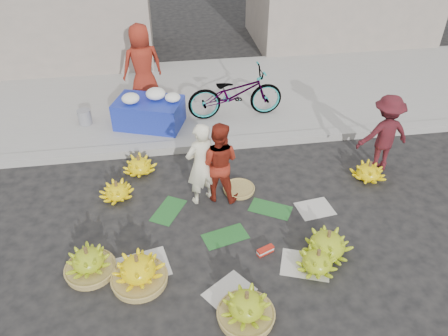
{
  "coord_description": "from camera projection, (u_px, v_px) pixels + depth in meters",
  "views": [
    {
      "loc": [
        -0.81,
        -4.75,
        4.57
      ],
      "look_at": [
        -0.01,
        0.55,
        0.7
      ],
      "focal_mm": 35.0,
      "sensor_mm": 36.0,
      "label": 1
    }
  ],
  "objects": [
    {
      "name": "vendor_red",
      "position": [
        219.0,
        162.0,
        6.77
      ],
      "size": [
        0.8,
        0.71,
        1.36
      ],
      "primitive_type": "imported",
      "rotation": [
        0.0,
        0.0,
        2.79
      ],
      "color": "maroon",
      "rests_on": "ground"
    },
    {
      "name": "banana_bunch_7",
      "position": [
        139.0,
        165.0,
        7.62
      ],
      "size": [
        0.72,
        0.72,
        0.35
      ],
      "rotation": [
        0.0,
        0.0,
        -0.37
      ],
      "color": "yellow",
      "rests_on": "ground"
    },
    {
      "name": "banana_bunch_3",
      "position": [
        317.0,
        261.0,
        5.83
      ],
      "size": [
        0.58,
        0.58,
        0.36
      ],
      "rotation": [
        0.0,
        0.0,
        -0.04
      ],
      "color": "#81A517",
      "rests_on": "ground"
    },
    {
      "name": "banana_bunch_1",
      "position": [
        138.0,
        270.0,
        5.62
      ],
      "size": [
        0.81,
        0.81,
        0.49
      ],
      "rotation": [
        0.0,
        0.0,
        -0.33
      ],
      "color": "olive",
      "rests_on": "ground"
    },
    {
      "name": "banana_leaves",
      "position": [
        221.0,
        218.0,
        6.73
      ],
      "size": [
        2.0,
        1.0,
        0.0
      ],
      "primitive_type": null,
      "color": "#1C5623",
      "rests_on": "ground"
    },
    {
      "name": "grey_bucket",
      "position": [
        85.0,
        117.0,
        8.77
      ],
      "size": [
        0.27,
        0.27,
        0.3
      ],
      "primitive_type": "cylinder",
      "color": "gray",
      "rests_on": "sidewalk"
    },
    {
      "name": "banana_bunch_5",
      "position": [
        369.0,
        171.0,
        7.46
      ],
      "size": [
        0.66,
        0.66,
        0.36
      ],
      "rotation": [
        0.0,
        0.0,
        0.19
      ],
      "color": "yellow",
      "rests_on": "ground"
    },
    {
      "name": "banana_bunch_0",
      "position": [
        89.0,
        262.0,
        5.76
      ],
      "size": [
        0.73,
        0.73,
        0.45
      ],
      "rotation": [
        0.0,
        0.0,
        -0.32
      ],
      "color": "olive",
      "rests_on": "ground"
    },
    {
      "name": "vendor_cream",
      "position": [
        201.0,
        164.0,
        6.69
      ],
      "size": [
        0.61,
        0.53,
        1.41
      ],
      "primitive_type": "imported",
      "rotation": [
        0.0,
        0.0,
        3.59
      ],
      "color": "#F3ECCC",
      "rests_on": "ground"
    },
    {
      "name": "basket_spare",
      "position": [
        239.0,
        189.0,
        7.27
      ],
      "size": [
        0.55,
        0.55,
        0.06
      ],
      "primitive_type": "cylinder",
      "rotation": [
        0.0,
        0.0,
        0.09
      ],
      "color": "olive",
      "rests_on": "ground"
    },
    {
      "name": "banana_bunch_2",
      "position": [
        246.0,
        307.0,
        5.18
      ],
      "size": [
        0.68,
        0.68,
        0.47
      ],
      "rotation": [
        0.0,
        0.0,
        -0.09
      ],
      "color": "olive",
      "rests_on": "ground"
    },
    {
      "name": "banana_bunch_6",
      "position": [
        117.0,
        191.0,
        7.05
      ],
      "size": [
        0.52,
        0.52,
        0.33
      ],
      "rotation": [
        0.0,
        0.0,
        -0.0
      ],
      "color": "yellow",
      "rests_on": "ground"
    },
    {
      "name": "ground",
      "position": [
        230.0,
        227.0,
        6.58
      ],
      "size": [
        80.0,
        80.0,
        0.0
      ],
      "primitive_type": "plane",
      "color": "black",
      "rests_on": "ground"
    },
    {
      "name": "banana_bunch_4",
      "position": [
        327.0,
        243.0,
        6.04
      ],
      "size": [
        0.88,
        0.88,
        0.42
      ],
      "rotation": [
        0.0,
        0.0,
        -0.35
      ],
      "color": "#81A517",
      "rests_on": "ground"
    },
    {
      "name": "curb",
      "position": [
        211.0,
        144.0,
        8.3
      ],
      "size": [
        40.0,
        0.25,
        0.15
      ],
      "primitive_type": "cube",
      "color": "gray",
      "rests_on": "ground"
    },
    {
      "name": "sidewalk",
      "position": [
        200.0,
        96.0,
        10.0
      ],
      "size": [
        40.0,
        4.0,
        0.12
      ],
      "primitive_type": "cube",
      "color": "gray",
      "rests_on": "ground"
    },
    {
      "name": "incense_stack",
      "position": [
        265.0,
        250.0,
        6.11
      ],
      "size": [
        0.26,
        0.17,
        0.1
      ],
      "primitive_type": "cube",
      "rotation": [
        0.0,
        0.0,
        0.4
      ],
      "color": "red",
      "rests_on": "ground"
    },
    {
      "name": "flower_table",
      "position": [
        149.0,
        111.0,
        8.64
      ],
      "size": [
        1.48,
        1.19,
        0.75
      ],
      "rotation": [
        0.0,
        0.0,
        -0.34
      ],
      "color": "#18279C",
      "rests_on": "sidewalk"
    },
    {
      "name": "bicycle",
      "position": [
        235.0,
        93.0,
        8.83
      ],
      "size": [
        0.77,
        1.98,
        1.02
      ],
      "primitive_type": "imported",
      "rotation": [
        0.0,
        0.0,
        1.62
      ],
      "color": "gray",
      "rests_on": "sidewalk"
    },
    {
      "name": "newspaper_scatter",
      "position": [
        239.0,
        267.0,
        5.94
      ],
      "size": [
        3.2,
        1.8,
        0.0
      ],
      "primitive_type": null,
      "color": "silver",
      "rests_on": "ground"
    },
    {
      "name": "flower_vendor",
      "position": [
        142.0,
        65.0,
        9.12
      ],
      "size": [
        0.96,
        0.75,
        1.72
      ],
      "primitive_type": "imported",
      "rotation": [
        0.0,
        0.0,
        3.41
      ],
      "color": "maroon",
      "rests_on": "sidewalk"
    },
    {
      "name": "man_striped",
      "position": [
        384.0,
        134.0,
        7.41
      ],
      "size": [
        0.94,
        0.57,
        1.41
      ],
      "primitive_type": "imported",
      "rotation": [
        0.0,
        0.0,
        3.2
      ],
      "color": "maroon",
      "rests_on": "ground"
    }
  ]
}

